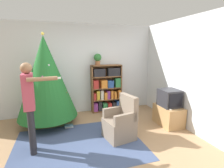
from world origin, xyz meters
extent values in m
plane|color=#9E7A56|center=(0.00, 0.00, 0.00)|extent=(14.00, 14.00, 0.00)
cube|color=silver|center=(0.00, 2.23, 1.30)|extent=(8.00, 0.10, 2.60)
cube|color=silver|center=(2.12, 0.00, 1.30)|extent=(0.10, 8.00, 2.60)
cube|color=#3D4C70|center=(-0.44, 0.30, 0.00)|extent=(2.49, 1.90, 0.01)
cube|color=brown|center=(0.17, 2.03, 0.71)|extent=(0.03, 0.26, 1.42)
cube|color=brown|center=(1.06, 2.03, 0.71)|extent=(0.03, 0.26, 1.42)
cube|color=brown|center=(0.61, 2.03, 1.41)|extent=(0.92, 0.26, 0.03)
cube|color=brown|center=(0.61, 2.15, 0.71)|extent=(0.92, 0.01, 1.42)
cube|color=brown|center=(0.61, 2.03, 0.03)|extent=(0.89, 0.26, 0.03)
cube|color=#843889|center=(0.26, 2.00, 0.17)|extent=(0.12, 0.21, 0.24)
cube|color=#232328|center=(0.39, 2.01, 0.18)|extent=(0.10, 0.22, 0.27)
cube|color=#2D7A42|center=(0.54, 2.00, 0.16)|extent=(0.13, 0.20, 0.23)
cube|color=#B22D28|center=(0.69, 2.01, 0.15)|extent=(0.11, 0.22, 0.21)
cube|color=#232328|center=(0.84, 2.00, 0.15)|extent=(0.12, 0.21, 0.22)
cube|color=#284C93|center=(0.97, 2.01, 0.17)|extent=(0.13, 0.23, 0.25)
cube|color=brown|center=(0.61, 2.03, 0.38)|extent=(0.89, 0.26, 0.03)
cube|color=#B22D28|center=(0.23, 1.99, 0.50)|extent=(0.08, 0.19, 0.20)
cube|color=gold|center=(0.33, 2.01, 0.53)|extent=(0.09, 0.23, 0.27)
cube|color=beige|center=(0.45, 2.01, 0.53)|extent=(0.09, 0.22, 0.28)
cube|color=orange|center=(0.56, 2.02, 0.49)|extent=(0.09, 0.24, 0.20)
cube|color=#843889|center=(0.66, 2.01, 0.52)|extent=(0.09, 0.23, 0.25)
cube|color=orange|center=(0.76, 1.99, 0.51)|extent=(0.07, 0.19, 0.24)
cube|color=orange|center=(0.87, 2.02, 0.50)|extent=(0.07, 0.24, 0.21)
cube|color=orange|center=(1.00, 1.99, 0.52)|extent=(0.07, 0.19, 0.25)
cube|color=brown|center=(0.61, 2.03, 0.73)|extent=(0.89, 0.26, 0.03)
cube|color=#B22D28|center=(0.27, 2.01, 0.86)|extent=(0.15, 0.22, 0.24)
cube|color=orange|center=(0.52, 2.02, 0.86)|extent=(0.18, 0.24, 0.23)
cube|color=#284C93|center=(0.73, 2.01, 0.85)|extent=(0.17, 0.23, 0.21)
cube|color=#2D7A42|center=(0.95, 1.99, 0.88)|extent=(0.16, 0.19, 0.27)
cube|color=brown|center=(0.61, 2.03, 1.08)|extent=(0.89, 0.26, 0.03)
cube|color=#232328|center=(0.38, 2.01, 1.20)|extent=(0.33, 0.22, 0.22)
cube|color=#232328|center=(0.83, 2.00, 1.21)|extent=(0.36, 0.20, 0.24)
cube|color=tan|center=(1.82, 0.58, 0.24)|extent=(0.47, 0.74, 0.49)
cube|color=#28282D|center=(1.82, 0.58, 0.69)|extent=(0.44, 0.47, 0.42)
cube|color=black|center=(1.82, 0.34, 0.69)|extent=(0.36, 0.01, 0.33)
cube|color=white|center=(1.67, 0.35, 0.50)|extent=(0.04, 0.12, 0.02)
cylinder|color=#4C3323|center=(-1.05, 1.51, 0.05)|extent=(0.36, 0.36, 0.10)
cylinder|color=brown|center=(-1.05, 1.51, 0.16)|extent=(0.08, 0.08, 0.12)
cone|color=#1E6028|center=(-1.05, 1.51, 1.21)|extent=(1.43, 1.43, 1.98)
sphere|color=gold|center=(-1.07, 1.77, 1.42)|extent=(0.06, 0.06, 0.06)
sphere|color=red|center=(-1.17, 1.71, 1.52)|extent=(0.05, 0.05, 0.05)
sphere|color=silver|center=(-0.96, 1.29, 1.51)|extent=(0.05, 0.05, 0.05)
sphere|color=red|center=(-0.92, 1.71, 1.50)|extent=(0.07, 0.07, 0.07)
sphere|color=gold|center=(-0.94, 1.87, 1.09)|extent=(0.05, 0.05, 0.05)
sphere|color=#B74C93|center=(-1.10, 1.19, 1.27)|extent=(0.04, 0.04, 0.04)
sphere|color=gold|center=(-1.58, 1.42, 0.65)|extent=(0.05, 0.05, 0.05)
sphere|color=red|center=(-0.61, 1.35, 0.82)|extent=(0.05, 0.05, 0.05)
sphere|color=#335BB2|center=(-1.28, 2.07, 0.44)|extent=(0.07, 0.07, 0.07)
sphere|color=#E5CC4C|center=(-1.05, 1.51, 2.23)|extent=(0.07, 0.07, 0.07)
cube|color=#7A6B5B|center=(0.40, 0.30, 0.21)|extent=(0.66, 0.66, 0.42)
cube|color=#7A6B5B|center=(0.62, 0.34, 0.67)|extent=(0.23, 0.57, 0.50)
cube|color=#7A6B5B|center=(0.35, 0.53, 0.52)|extent=(0.51, 0.18, 0.20)
cube|color=#7A6B5B|center=(0.44, 0.06, 0.52)|extent=(0.51, 0.18, 0.20)
cylinder|color=#232328|center=(-1.29, 0.38, 0.42)|extent=(0.11, 0.11, 0.83)
cylinder|color=#232328|center=(-1.28, 0.21, 0.42)|extent=(0.11, 0.11, 0.83)
cube|color=#AD4256|center=(-1.28, 0.29, 1.15)|extent=(0.21, 0.33, 0.63)
cylinder|color=#8C6647|center=(-1.30, 0.49, 1.12)|extent=(0.07, 0.07, 0.50)
cylinder|color=#8C6647|center=(-1.03, 0.12, 1.38)|extent=(0.48, 0.11, 0.07)
cube|color=white|center=(-0.79, 0.14, 1.38)|extent=(0.11, 0.05, 0.03)
sphere|color=#8C6647|center=(-1.28, 0.29, 1.56)|extent=(0.19, 0.19, 0.19)
cylinder|color=#935B38|center=(0.35, 2.03, 1.48)|extent=(0.14, 0.14, 0.12)
sphere|color=#2D7033|center=(0.35, 2.03, 1.64)|extent=(0.22, 0.22, 0.22)
cube|color=beige|center=(-0.58, 1.17, 0.01)|extent=(0.21, 0.15, 0.03)
cube|color=#5B899E|center=(-0.59, 1.17, 0.04)|extent=(0.21, 0.13, 0.03)
camera|label=1|loc=(-0.79, -2.95, 1.86)|focal=28.00mm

